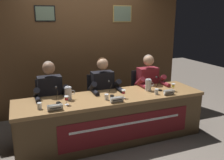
{
  "coord_description": "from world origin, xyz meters",
  "views": [
    {
      "loc": [
        -1.27,
        -3.2,
        1.89
      ],
      "look_at": [
        0.0,
        0.0,
        0.97
      ],
      "focal_mm": 38.21,
      "sensor_mm": 36.0,
      "label": 1
    }
  ],
  "objects_px": {
    "water_cup_right": "(156,92)",
    "nameplate_right": "(169,92)",
    "juice_glass_left": "(67,99)",
    "nameplate_center": "(117,100)",
    "nameplate_left": "(55,108)",
    "panelist_left": "(51,95)",
    "microphone_right": "(159,86)",
    "chair_right": "(144,95)",
    "water_pitcher_left_side": "(68,93)",
    "microphone_center": "(111,91)",
    "chair_left": "(50,108)",
    "panelist_right": "(150,84)",
    "panelist_center": "(104,89)",
    "microphone_left": "(58,97)",
    "conference_table": "(115,113)",
    "water_cup_left": "(40,106)",
    "juice_glass_right": "(173,86)",
    "juice_glass_center": "(124,92)",
    "water_cup_center": "(107,97)",
    "chair_center": "(100,101)",
    "water_pitcher_right_side": "(148,85)"
  },
  "relations": [
    {
      "from": "juice_glass_center",
      "to": "water_pitcher_left_side",
      "type": "distance_m",
      "value": 0.81
    },
    {
      "from": "chair_right",
      "to": "water_cup_right",
      "type": "xyz_separation_m",
      "value": [
        -0.19,
        -0.74,
        0.31
      ]
    },
    {
      "from": "microphone_center",
      "to": "chair_right",
      "type": "height_order",
      "value": "microphone_center"
    },
    {
      "from": "chair_right",
      "to": "panelist_right",
      "type": "distance_m",
      "value": 0.34
    },
    {
      "from": "juice_glass_center",
      "to": "water_cup_center",
      "type": "distance_m",
      "value": 0.27
    },
    {
      "from": "conference_table",
      "to": "microphone_center",
      "type": "relative_size",
      "value": 13.36
    },
    {
      "from": "water_cup_left",
      "to": "water_cup_center",
      "type": "xyz_separation_m",
      "value": [
        0.94,
        0.01,
        0.0
      ]
    },
    {
      "from": "chair_center",
      "to": "microphone_center",
      "type": "xyz_separation_m",
      "value": [
        -0.01,
        -0.53,
        0.35
      ]
    },
    {
      "from": "juice_glass_right",
      "to": "water_pitcher_right_side",
      "type": "relative_size",
      "value": 0.59
    },
    {
      "from": "water_cup_center",
      "to": "water_cup_right",
      "type": "xyz_separation_m",
      "value": [
        0.81,
        -0.04,
        0.0
      ]
    },
    {
      "from": "panelist_center",
      "to": "nameplate_right",
      "type": "distance_m",
      "value": 1.05
    },
    {
      "from": "nameplate_center",
      "to": "water_pitcher_left_side",
      "type": "relative_size",
      "value": 0.93
    },
    {
      "from": "water_cup_left",
      "to": "juice_glass_right",
      "type": "distance_m",
      "value": 2.08
    },
    {
      "from": "panelist_left",
      "to": "microphone_right",
      "type": "height_order",
      "value": "panelist_left"
    },
    {
      "from": "microphone_left",
      "to": "chair_right",
      "type": "xyz_separation_m",
      "value": [
        1.68,
        0.55,
        -0.35
      ]
    },
    {
      "from": "water_cup_right",
      "to": "microphone_center",
      "type": "bearing_deg",
      "value": 163.61
    },
    {
      "from": "panelist_left",
      "to": "microphone_left",
      "type": "relative_size",
      "value": 5.75
    },
    {
      "from": "microphone_left",
      "to": "juice_glass_right",
      "type": "bearing_deg",
      "value": -4.6
    },
    {
      "from": "chair_center",
      "to": "microphone_center",
      "type": "bearing_deg",
      "value": -90.99
    },
    {
      "from": "panelist_right",
      "to": "water_cup_right",
      "type": "bearing_deg",
      "value": -109.58
    },
    {
      "from": "nameplate_left",
      "to": "panelist_left",
      "type": "bearing_deg",
      "value": 87.15
    },
    {
      "from": "chair_left",
      "to": "nameplate_center",
      "type": "bearing_deg",
      "value": -45.64
    },
    {
      "from": "chair_center",
      "to": "nameplate_right",
      "type": "height_order",
      "value": "chair_center"
    },
    {
      "from": "water_cup_center",
      "to": "water_pitcher_right_side",
      "type": "height_order",
      "value": "water_pitcher_right_side"
    },
    {
      "from": "water_cup_left",
      "to": "chair_right",
      "type": "height_order",
      "value": "chair_right"
    },
    {
      "from": "panelist_left",
      "to": "chair_right",
      "type": "distance_m",
      "value": 1.76
    },
    {
      "from": "juice_glass_left",
      "to": "nameplate_center",
      "type": "xyz_separation_m",
      "value": [
        0.68,
        -0.16,
        -0.05
      ]
    },
    {
      "from": "panelist_center",
      "to": "nameplate_right",
      "type": "relative_size",
      "value": 6.89
    },
    {
      "from": "conference_table",
      "to": "panelist_right",
      "type": "relative_size",
      "value": 2.32
    },
    {
      "from": "water_cup_right",
      "to": "nameplate_right",
      "type": "bearing_deg",
      "value": -29.79
    },
    {
      "from": "juice_glass_left",
      "to": "water_cup_left",
      "type": "xyz_separation_m",
      "value": [
        -0.36,
        -0.02,
        -0.05
      ]
    },
    {
      "from": "panelist_right",
      "to": "nameplate_right",
      "type": "height_order",
      "value": "panelist_right"
    },
    {
      "from": "nameplate_center",
      "to": "nameplate_left",
      "type": "bearing_deg",
      "value": 179.41
    },
    {
      "from": "panelist_right",
      "to": "nameplate_right",
      "type": "bearing_deg",
      "value": -92.06
    },
    {
      "from": "panelist_right",
      "to": "chair_center",
      "type": "bearing_deg",
      "value": 166.94
    },
    {
      "from": "chair_right",
      "to": "water_cup_right",
      "type": "bearing_deg",
      "value": -104.52
    },
    {
      "from": "juice_glass_left",
      "to": "water_cup_center",
      "type": "xyz_separation_m",
      "value": [
        0.58,
        -0.01,
        -0.05
      ]
    },
    {
      "from": "water_cup_left",
      "to": "water_cup_center",
      "type": "bearing_deg",
      "value": 0.67
    },
    {
      "from": "microphone_left",
      "to": "water_cup_right",
      "type": "distance_m",
      "value": 1.5
    },
    {
      "from": "panelist_center",
      "to": "chair_right",
      "type": "relative_size",
      "value": 1.36
    },
    {
      "from": "chair_center",
      "to": "nameplate_center",
      "type": "height_order",
      "value": "chair_center"
    },
    {
      "from": "chair_left",
      "to": "nameplate_left",
      "type": "bearing_deg",
      "value": -92.17
    },
    {
      "from": "water_cup_left",
      "to": "nameplate_center",
      "type": "relative_size",
      "value": 0.44
    },
    {
      "from": "juice_glass_right",
      "to": "microphone_right",
      "type": "xyz_separation_m",
      "value": [
        -0.19,
        0.13,
        -0.01
      ]
    },
    {
      "from": "chair_center",
      "to": "water_pitcher_left_side",
      "type": "bearing_deg",
      "value": -143.98
    },
    {
      "from": "chair_left",
      "to": "microphone_left",
      "type": "distance_m",
      "value": 0.65
    },
    {
      "from": "chair_left",
      "to": "panelist_center",
      "type": "height_order",
      "value": "panelist_center"
    },
    {
      "from": "juice_glass_left",
      "to": "microphone_left",
      "type": "bearing_deg",
      "value": 127.1
    },
    {
      "from": "chair_right",
      "to": "water_pitcher_left_side",
      "type": "relative_size",
      "value": 4.36
    },
    {
      "from": "chair_left",
      "to": "chair_right",
      "type": "xyz_separation_m",
      "value": [
        1.73,
        0.0,
        0.0
      ]
    }
  ]
}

